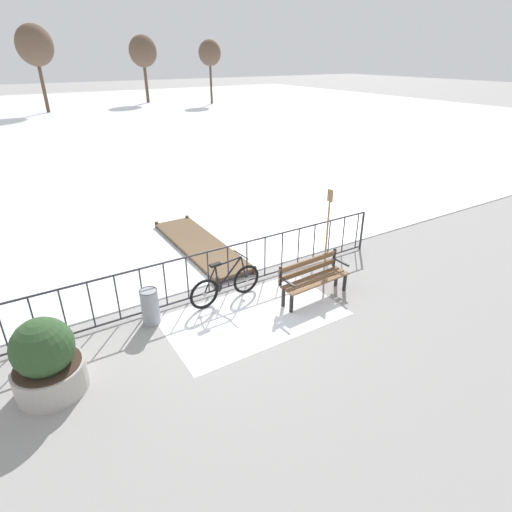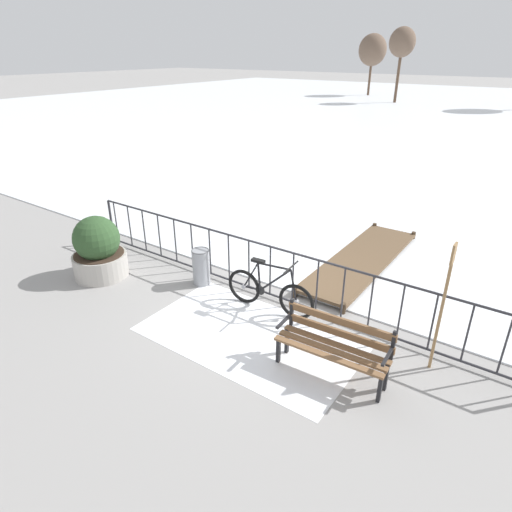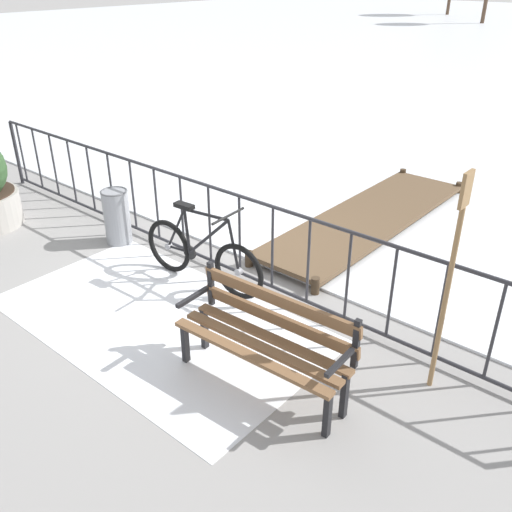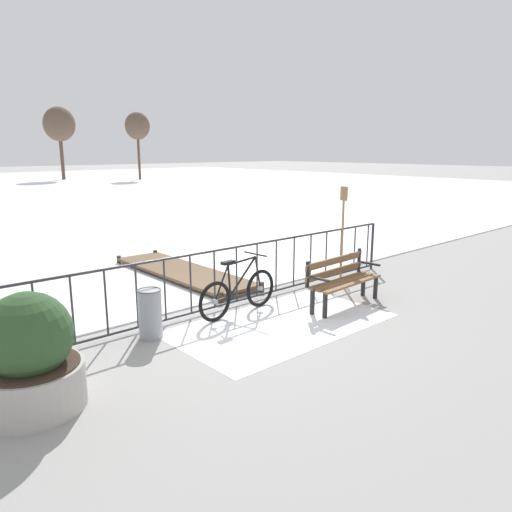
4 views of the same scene
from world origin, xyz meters
name	(u,v)px [view 2 (image 2 of 4)]	position (x,y,z in m)	size (l,w,h in m)	color
ground_plane	(270,298)	(0.00, 0.00, 0.00)	(160.00, 160.00, 0.00)	gray
frozen_pond	(504,118)	(0.00, 28.40, 0.01)	(80.00, 56.00, 0.03)	white
snow_patch	(250,336)	(0.41, -1.20, 0.00)	(3.52, 1.99, 0.01)	white
railing_fence	(270,271)	(0.00, 0.00, 0.56)	(9.06, 0.06, 1.07)	#2D2D33
bicycle_near_railing	(269,292)	(0.22, -0.36, 0.37)	(1.71, 0.52, 0.97)	black
park_bench	(334,342)	(1.87, -1.20, 0.51)	(1.62, 0.56, 0.89)	brown
planter_with_shrub	(98,250)	(-3.32, -1.24, 0.58)	(1.07, 1.07, 1.28)	#ADA8A0
trash_bin	(201,267)	(-1.41, -0.32, 0.37)	(0.35, 0.35, 0.73)	gray
oar_upright	(443,301)	(3.01, -0.30, 1.14)	(0.04, 0.16, 1.98)	#937047
wooden_dock	(362,259)	(0.85, 2.31, 0.12)	(1.10, 4.11, 0.20)	brown
tree_centre	(402,43)	(-9.23, 33.55, 4.67)	(2.12, 2.12, 5.90)	brown
tree_east_mid	(373,50)	(-13.69, 38.57, 4.13)	(2.65, 2.65, 5.60)	brown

